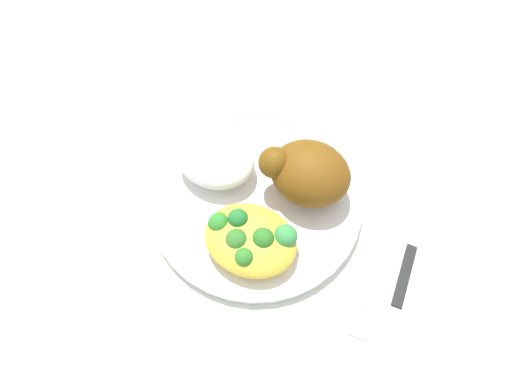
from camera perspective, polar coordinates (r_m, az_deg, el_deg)
The scene contains 7 objects.
ground_plane at distance 0.58m, azimuth -0.00°, elevation -1.31°, with size 2.00×2.00×0.00m, color silver.
plate at distance 0.58m, azimuth -0.00°, elevation -0.88°, with size 0.27×0.27×0.02m.
roasted_chicken at distance 0.55m, azimuth 6.35°, elevation 2.46°, with size 0.11×0.08×0.07m.
rice_pile at distance 0.57m, azimuth -5.11°, elevation 4.15°, with size 0.10×0.08×0.04m, color white.
mac_cheese_with_broccoli at distance 0.52m, azimuth -0.72°, elevation -5.82°, with size 0.11×0.09×0.04m.
fork at distance 0.56m, azimuth 14.24°, elevation -11.32°, with size 0.02×0.14×0.01m.
knife at distance 0.56m, azimuth 17.11°, elevation -13.39°, with size 0.02×0.19×0.01m.
Camera 1 is at (-0.11, 0.24, 0.52)m, focal length 32.13 mm.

